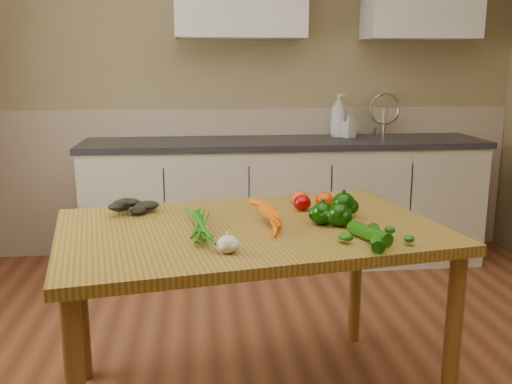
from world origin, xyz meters
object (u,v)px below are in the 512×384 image
at_px(zucchini_b, 376,238).
at_px(carrot_bunch, 248,219).
at_px(soap_bottle_b, 349,126).
at_px(soap_bottle_a, 338,115).
at_px(tomato_a, 302,203).
at_px(tomato_c, 325,200).
at_px(leafy_greens, 133,201).
at_px(pepper_c, 339,215).
at_px(garlic_bulb, 228,244).
at_px(zucchini_a, 369,234).
at_px(soap_bottle_c, 352,126).
at_px(pepper_a, 322,213).
at_px(pepper_b, 344,205).
at_px(tomato_b, 299,199).
at_px(table, 250,247).

bearing_deg(zucchini_b, carrot_bunch, 149.77).
bearing_deg(zucchini_b, soap_bottle_b, 77.70).
bearing_deg(soap_bottle_a, tomato_a, 166.38).
bearing_deg(tomato_c, leafy_greens, 178.98).
distance_m(pepper_c, tomato_c, 0.29).
bearing_deg(leafy_greens, garlic_bulb, -56.97).
height_order(zucchini_a, zucchini_b, zucchini_a).
xyz_separation_m(soap_bottle_c, pepper_a, (-0.66, -2.00, -0.13)).
distance_m(leafy_greens, zucchini_a, 1.03).
bearing_deg(soap_bottle_a, pepper_b, 171.93).
xyz_separation_m(pepper_c, tomato_b, (-0.10, 0.32, -0.01)).
xyz_separation_m(soap_bottle_a, tomato_a, (-0.58, -1.73, -0.23)).
distance_m(soap_bottle_b, tomato_a, 1.80).
xyz_separation_m(soap_bottle_c, carrot_bunch, (-0.96, -2.02, -0.14)).
bearing_deg(zucchini_b, pepper_b, 93.42).
relative_size(pepper_c, tomato_c, 1.14).
bearing_deg(soap_bottle_a, tomato_b, 165.68).
bearing_deg(tomato_c, tomato_b, 160.30).
xyz_separation_m(leafy_greens, garlic_bulb, (0.38, -0.58, -0.02)).
relative_size(pepper_a, zucchini_a, 0.45).
bearing_deg(pepper_c, table, 172.71).
height_order(leafy_greens, zucchini_a, leafy_greens).
xyz_separation_m(leafy_greens, pepper_a, (0.77, -0.27, -0.01)).
xyz_separation_m(table, pepper_a, (0.29, -0.01, 0.13)).
height_order(carrot_bunch, zucchini_b, carrot_bunch).
distance_m(soap_bottle_b, tomato_c, 1.74).
bearing_deg(pepper_a, table, 178.06).
bearing_deg(soap_bottle_b, garlic_bulb, -54.52).
xyz_separation_m(tomato_a, tomato_c, (0.11, 0.02, 0.00)).
distance_m(pepper_a, zucchini_b, 0.31).
bearing_deg(zucchini_a, tomato_c, 96.99).
height_order(pepper_c, zucchini_b, pepper_c).
bearing_deg(tomato_a, tomato_b, 91.55).
relative_size(pepper_b, tomato_c, 1.28).
height_order(leafy_greens, tomato_a, leafy_greens).
xyz_separation_m(table, carrot_bunch, (-0.01, -0.03, 0.13)).
bearing_deg(garlic_bulb, soap_bottle_a, 67.53).
xyz_separation_m(soap_bottle_b, soap_bottle_c, (0.05, 0.10, -0.01)).
distance_m(pepper_c, zucchini_b, 0.25).
height_order(soap_bottle_c, tomato_b, soap_bottle_c).
height_order(tomato_a, zucchini_a, tomato_a).
height_order(soap_bottle_a, tomato_b, soap_bottle_a).
xyz_separation_m(carrot_bunch, zucchini_b, (0.43, -0.25, -0.01)).
xyz_separation_m(soap_bottle_a, tomato_b, (-0.59, -1.67, -0.23)).
bearing_deg(carrot_bunch, table, 61.51).
bearing_deg(garlic_bulb, zucchini_b, 4.42).
distance_m(pepper_a, tomato_b, 0.29).
distance_m(pepper_b, tomato_a, 0.20).
distance_m(garlic_bulb, zucchini_a, 0.53).
height_order(soap_bottle_c, zucchini_a, soap_bottle_c).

